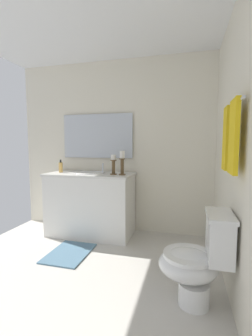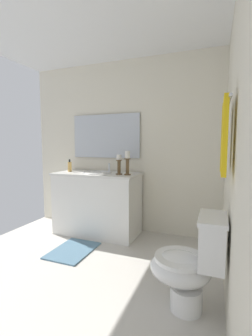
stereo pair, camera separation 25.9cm
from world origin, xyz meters
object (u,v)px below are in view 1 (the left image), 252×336
at_px(vanity_cabinet, 91,204).
at_px(toilet, 197,260).
at_px(towel_center, 234,137).
at_px(bath_mat, 69,253).
at_px(mirror, 97,136).
at_px(candle_holder_tall, 122,162).
at_px(candle_holder_short, 113,164).
at_px(towel_bar, 234,106).
at_px(sink_basin, 90,176).
at_px(towel_near_vanity, 226,139).
at_px(soap_bottle, 61,167).

bearing_deg(vanity_cabinet, toilet, 50.39).
relative_size(vanity_cabinet, towel_center, 2.38).
xyz_separation_m(towel_center, bath_mat, (-0.61, -1.59, -1.30)).
distance_m(mirror, candle_holder_tall, 0.68).
xyz_separation_m(candle_holder_tall, bath_mat, (0.56, -0.48, -1.02)).
bearing_deg(toilet, towel_center, 66.30).
xyz_separation_m(mirror, candle_holder_short, (0.34, 0.36, -0.38)).
xyz_separation_m(candle_holder_short, towel_bar, (1.02, 1.25, 0.54)).
bearing_deg(sink_basin, candle_holder_tall, 82.75).
distance_m(towel_bar, towel_near_vanity, 0.29).
bearing_deg(mirror, candle_holder_short, 46.80).
distance_m(mirror, candle_holder_short, 0.62).
relative_size(soap_bottle, toilet, 0.24).
xyz_separation_m(mirror, soap_bottle, (0.29, -0.45, -0.44)).
bearing_deg(bath_mat, towel_near_vanity, 79.79).
bearing_deg(bath_mat, soap_bottle, -144.14).
xyz_separation_m(vanity_cabinet, candle_holder_tall, (0.06, 0.48, 0.60)).
height_order(mirror, soap_bottle, mirror).
bearing_deg(towel_center, candle_holder_short, -133.77).
bearing_deg(towel_center, candle_holder_tall, -136.58).
distance_m(soap_bottle, bath_mat, 1.20).
height_order(soap_bottle, toilet, soap_bottle).
bearing_deg(towel_center, soap_bottle, -121.10).
distance_m(vanity_cabinet, candle_holder_short, 0.67).
bearing_deg(bath_mat, sink_basin, 179.91).
relative_size(mirror, toilet, 1.42).
bearing_deg(towel_center, bath_mat, -111.05).
bearing_deg(soap_bottle, candle_holder_tall, 86.80).
relative_size(candle_holder_short, soap_bottle, 1.45).
relative_size(candle_holder_short, toilet, 0.35).
xyz_separation_m(candle_holder_tall, toilet, (1.09, 0.91, -0.67)).
xyz_separation_m(sink_basin, mirror, (-0.28, -0.00, 0.56)).
relative_size(candle_holder_tall, bath_mat, 0.52).
relative_size(sink_basin, towel_near_vanity, 0.79).
distance_m(candle_holder_short, soap_bottle, 0.81).
xyz_separation_m(candle_holder_tall, towel_near_vanity, (0.85, 1.11, 0.27)).
bearing_deg(toilet, bath_mat, -110.65).
bearing_deg(towel_bar, towel_center, -6.30).
bearing_deg(towel_bar, bath_mat, -105.61).
bearing_deg(towel_near_vanity, mirror, -126.82).
bearing_deg(vanity_cabinet, bath_mat, 0.00).
relative_size(vanity_cabinet, candle_holder_short, 4.58).
bearing_deg(candle_holder_short, towel_near_vanity, 55.25).
relative_size(vanity_cabinet, mirror, 1.12).
height_order(vanity_cabinet, candle_holder_tall, candle_holder_tall).
distance_m(towel_bar, towel_center, 0.28).
relative_size(candle_holder_tall, candle_holder_short, 1.20).
xyz_separation_m(candle_holder_short, soap_bottle, (-0.05, -0.80, -0.06)).
distance_m(mirror, soap_bottle, 0.69).
height_order(sink_basin, soap_bottle, soap_bottle).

